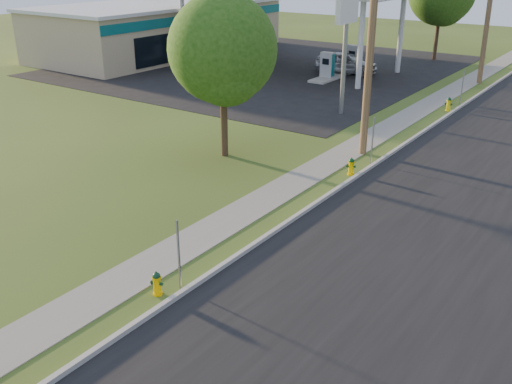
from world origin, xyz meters
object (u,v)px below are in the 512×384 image
tree_verge (223,54)px  fuel_pump_nw (225,57)px  car_silver (346,63)px  price_pylon (347,11)px  fuel_pump_ne (327,70)px  fuel_pump_sw (254,50)px  hydrant_near (157,283)px  utility_pole_mid (371,38)px  fuel_pump_se (353,61)px  hydrant_far (449,104)px  utility_pole_far (489,9)px  hydrant_mid (351,166)px  car_red (237,53)px

tree_verge → fuel_pump_nw: bearing=128.2°
car_silver → price_pylon: bearing=-160.5°
fuel_pump_ne → fuel_pump_sw: (-9.00, 4.00, 0.00)m
fuel_pump_ne → price_pylon: bearing=-56.3°
fuel_pump_nw → hydrant_near: bearing=-55.0°
utility_pole_mid → fuel_pump_se: bearing=117.6°
price_pylon → fuel_pump_sw: bearing=140.6°
tree_verge → hydrant_far: (5.44, 13.23, -4.00)m
fuel_pump_se → utility_pole_mid: bearing=-62.4°
utility_pole_mid → fuel_pump_ne: size_ratio=3.06×
fuel_pump_sw → hydrant_far: fuel_pump_sw is taller
car_silver → utility_pole_far: bearing=-82.8°
fuel_pump_nw → fuel_pump_ne: 9.00m
hydrant_far → hydrant_mid: bearing=-89.8°
price_pylon → fuel_pump_ne: bearing=123.7°
utility_pole_mid → price_pylon: 6.76m
hydrant_mid → car_silver: bearing=117.5°
hydrant_near → hydrant_far: 22.84m
hydrant_far → price_pylon: bearing=-139.2°
car_silver → hydrant_far: bearing=-129.8°
fuel_pump_se → car_silver: fuel_pump_se is taller
utility_pole_mid → tree_verge: bearing=-141.7°
hydrant_mid → utility_pole_far: bearing=92.1°
hydrant_mid → utility_pole_mid: bearing=105.7°
utility_pole_mid → hydrant_far: 10.55m
fuel_pump_sw → hydrant_mid: (18.65, -19.65, -0.37)m
hydrant_far → fuel_pump_nw: bearing=169.3°
fuel_pump_se → car_red: bearing=-169.8°
utility_pole_far → hydrant_near: bearing=-89.0°
fuel_pump_sw → car_silver: bearing=-7.1°
fuel_pump_sw → utility_pole_far: bearing=3.2°
utility_pole_far → car_silver: 10.00m
fuel_pump_se → hydrant_far: bearing=-38.0°
fuel_pump_se → car_red: size_ratio=0.66×
hydrant_mid → car_red: car_red is taller
fuel_pump_se → hydrant_mid: 21.90m
tree_verge → car_silver: (-4.18, 19.62, -3.62)m
price_pylon → hydrant_far: size_ratio=8.71×
price_pylon → hydrant_mid: (4.65, -8.15, -5.08)m
fuel_pump_ne → fuel_pump_se: 4.00m
tree_verge → hydrant_mid: (5.48, 1.09, -4.04)m
fuel_pump_ne → price_pylon: price_pylon is taller
hydrant_mid → hydrant_far: size_ratio=0.91×
fuel_pump_nw → hydrant_far: 18.94m
price_pylon → fuel_pump_se: bearing=113.5°
fuel_pump_nw → price_pylon: (14.00, -7.50, 4.71)m
utility_pole_far → hydrant_near: utility_pole_far is taller
utility_pole_mid → hydrant_near: utility_pole_mid is taller
utility_pole_far → car_silver: (-8.91, -2.12, -4.03)m
car_red → car_silver: size_ratio=1.08×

